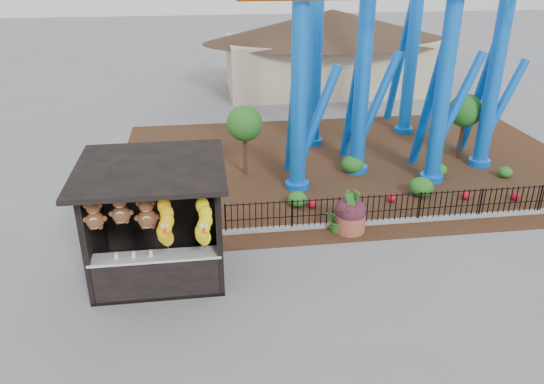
{
  "coord_description": "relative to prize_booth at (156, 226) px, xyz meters",
  "views": [
    {
      "loc": [
        -1.72,
        -10.89,
        7.78
      ],
      "look_at": [
        -0.02,
        1.5,
        2.0
      ],
      "focal_mm": 35.0,
      "sensor_mm": 36.0,
      "label": 1
    }
  ],
  "objects": [
    {
      "name": "mulch_bed",
      "position": [
        6.99,
        7.08,
        -1.52
      ],
      "size": [
        18.0,
        12.0,
        0.02
      ],
      "primitive_type": "cube",
      "color": "#331E11",
      "rests_on": "ground"
    },
    {
      "name": "curb",
      "position": [
        6.99,
        2.08,
        -1.47
      ],
      "size": [
        18.0,
        0.18,
        0.12
      ],
      "primitive_type": "cube",
      "color": "gray",
      "rests_on": "ground"
    },
    {
      "name": "planter_foliage",
      "position": [
        5.5,
        1.78,
        -0.64
      ],
      "size": [
        0.7,
        0.7,
        0.64
      ],
      "primitive_type": "ellipsoid",
      "color": "#38161F",
      "rests_on": "terracotta_planter"
    },
    {
      "name": "ground",
      "position": [
        2.99,
        -0.92,
        -1.53
      ],
      "size": [
        120.0,
        120.0,
        0.0
      ],
      "primitive_type": "plane",
      "color": "slate",
      "rests_on": "ground"
    },
    {
      "name": "potted_plant",
      "position": [
        5.16,
        1.78,
        -1.09
      ],
      "size": [
        0.97,
        0.9,
        0.88
      ],
      "primitive_type": "imported",
      "rotation": [
        0.0,
        0.0,
        -0.32
      ],
      "color": "#2A5F1C",
      "rests_on": "ground"
    },
    {
      "name": "landscaping",
      "position": [
        7.83,
        4.79,
        -1.23
      ],
      "size": [
        8.65,
        3.68,
        0.66
      ],
      "color": "#215D1B",
      "rests_on": "mulch_bed"
    },
    {
      "name": "terracotta_planter",
      "position": [
        5.5,
        1.78,
        -1.24
      ],
      "size": [
        1.17,
        1.17,
        0.57
      ],
      "primitive_type": "cylinder",
      "rotation": [
        0.0,
        0.0,
        0.31
      ],
      "color": "brown",
      "rests_on": "ground"
    },
    {
      "name": "pavilion",
      "position": [
        8.99,
        19.08,
        1.54
      ],
      "size": [
        15.0,
        15.0,
        4.8
      ],
      "color": "#BFAD8C",
      "rests_on": "ground"
    },
    {
      "name": "picket_fence",
      "position": [
        7.89,
        2.08,
        -1.03
      ],
      "size": [
        12.2,
        0.06,
        1.0
      ],
      "primitive_type": null,
      "color": "black",
      "rests_on": "ground"
    },
    {
      "name": "prize_booth",
      "position": [
        0.0,
        0.0,
        0.0
      ],
      "size": [
        3.5,
        3.4,
        3.12
      ],
      "color": "black",
      "rests_on": "ground"
    }
  ]
}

